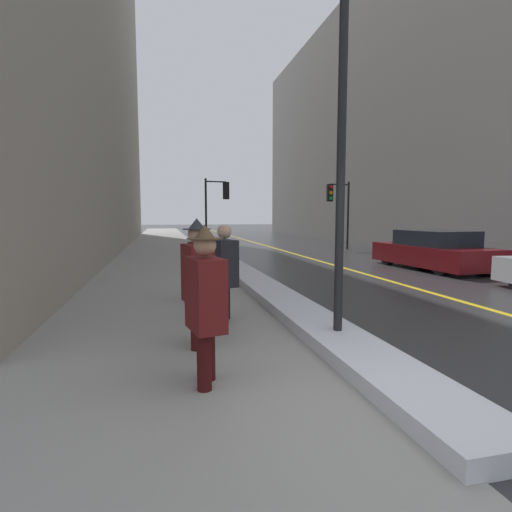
{
  "coord_description": "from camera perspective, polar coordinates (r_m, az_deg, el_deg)",
  "views": [
    {
      "loc": [
        -2.07,
        -3.05,
        1.78
      ],
      "look_at": [
        -0.4,
        4.0,
        1.05
      ],
      "focal_mm": 28.0,
      "sensor_mm": 36.0,
      "label": 1
    }
  ],
  "objects": [
    {
      "name": "pedestrian_nearside",
      "position": [
        8.43,
        -8.37,
        -0.72
      ],
      "size": [
        0.37,
        0.71,
        1.54
      ],
      "rotation": [
        0.0,
        0.0,
        -1.37
      ],
      "color": "#340C0C",
      "rests_on": "ground"
    },
    {
      "name": "ground_plane",
      "position": [
        4.1,
        19.97,
        -20.36
      ],
      "size": [
        160.0,
        160.0,
        0.0
      ],
      "primitive_type": "plane",
      "color": "#2D2D30"
    },
    {
      "name": "lamp_post",
      "position": [
        5.76,
        12.23,
        20.98
      ],
      "size": [
        0.28,
        0.28,
        5.61
      ],
      "color": "black",
      "rests_on": "ground"
    },
    {
      "name": "sidewalk_slab",
      "position": [
        18.14,
        -13.04,
        -0.01
      ],
      "size": [
        4.0,
        80.0,
        0.01
      ],
      "color": "gray",
      "rests_on": "ground"
    },
    {
      "name": "parked_car_maroon",
      "position": [
        14.65,
        23.99,
        0.66
      ],
      "size": [
        2.05,
        4.46,
        1.3
      ],
      "rotation": [
        0.0,
        0.0,
        1.61
      ],
      "color": "#600F14",
      "rests_on": "ground"
    },
    {
      "name": "road_centre_stripe",
      "position": [
        19.13,
        5.23,
        0.39
      ],
      "size": [
        0.16,
        80.0,
        0.0
      ],
      "color": "gold",
      "rests_on": "ground"
    },
    {
      "name": "pedestrian_trailing",
      "position": [
        6.68,
        -4.52,
        -1.75
      ],
      "size": [
        0.41,
        0.58,
        1.64
      ],
      "rotation": [
        0.0,
        0.0,
        -1.37
      ],
      "color": "black",
      "rests_on": "ground"
    },
    {
      "name": "traffic_light_far",
      "position": [
        21.67,
        11.48,
        7.77
      ],
      "size": [
        1.31,
        0.34,
        3.58
      ],
      "rotation": [
        0.0,
        0.0,
        3.2
      ],
      "color": "black",
      "rests_on": "ground"
    },
    {
      "name": "snow_bank_curb",
      "position": [
        9.14,
        1.6,
        -4.87
      ],
      "size": [
        0.82,
        13.21,
        0.19
      ],
      "color": "silver",
      "rests_on": "ground"
    },
    {
      "name": "pedestrian_in_fedora",
      "position": [
        5.39,
        -8.35,
        -3.1
      ],
      "size": [
        0.42,
        0.59,
        1.75
      ],
      "rotation": [
        0.0,
        0.0,
        -1.37
      ],
      "color": "#340C0C",
      "rests_on": "ground"
    },
    {
      "name": "pedestrian_in_glasses",
      "position": [
        4.16,
        -7.21,
        -6.15
      ],
      "size": [
        0.4,
        0.57,
        1.69
      ],
      "rotation": [
        0.0,
        0.0,
        -1.37
      ],
      "color": "#340C0C",
      "rests_on": "ground"
    },
    {
      "name": "building_facade_right",
      "position": [
        29.91,
        18.17,
        17.6
      ],
      "size": [
        6.0,
        36.0,
        16.13
      ],
      "color": "slate",
      "rests_on": "ground"
    },
    {
      "name": "traffic_light_near",
      "position": [
        21.2,
        -5.39,
        8.15
      ],
      "size": [
        1.31,
        0.43,
        3.7
      ],
      "rotation": [
        0.0,
        0.0,
        0.15
      ],
      "color": "black",
      "rests_on": "ground"
    }
  ]
}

